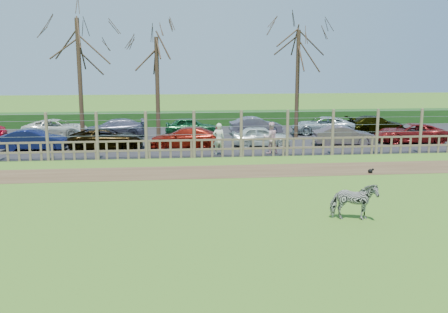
{
  "coord_description": "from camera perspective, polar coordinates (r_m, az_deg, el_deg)",
  "views": [
    {
      "loc": [
        -1.16,
        -17.96,
        5.04
      ],
      "look_at": [
        1.0,
        2.5,
        1.1
      ],
      "focal_mm": 40.0,
      "sensor_mm": 36.0,
      "label": 1
    }
  ],
  "objects": [
    {
      "name": "car_5",
      "position": [
        30.84,
        13.54,
        2.34
      ],
      "size": [
        3.74,
        1.6,
        1.2
      ],
      "primitive_type": "imported",
      "rotation": [
        0.0,
        0.0,
        1.48
      ],
      "color": "#64555D",
      "rests_on": "asphalt"
    },
    {
      "name": "car_13",
      "position": [
        37.03,
        16.94,
        3.55
      ],
      "size": [
        4.18,
        1.8,
        1.2
      ],
      "primitive_type": "imported",
      "rotation": [
        0.0,
        0.0,
        1.6
      ],
      "color": "black",
      "rests_on": "asphalt"
    },
    {
      "name": "car_4",
      "position": [
        29.79,
        4.26,
        2.32
      ],
      "size": [
        3.59,
        1.61,
        1.2
      ],
      "primitive_type": "imported",
      "rotation": [
        0.0,
        0.0,
        1.52
      ],
      "color": "silver",
      "rests_on": "asphalt"
    },
    {
      "name": "car_8",
      "position": [
        35.08,
        -18.55,
        3.07
      ],
      "size": [
        4.48,
        2.36,
        1.2
      ],
      "primitive_type": "imported",
      "rotation": [
        0.0,
        0.0,
        1.48
      ],
      "color": "white",
      "rests_on": "asphalt"
    },
    {
      "name": "crow",
      "position": [
        23.74,
        16.4,
        -1.59
      ],
      "size": [
        0.28,
        0.2,
        0.22
      ],
      "color": "black",
      "rests_on": "ground"
    },
    {
      "name": "car_1",
      "position": [
        30.34,
        -20.9,
        1.79
      ],
      "size": [
        3.71,
        1.5,
        1.2
      ],
      "primitive_type": "imported",
      "rotation": [
        0.0,
        0.0,
        1.51
      ],
      "color": "#111948",
      "rests_on": "asphalt"
    },
    {
      "name": "car_12",
      "position": [
        35.42,
        11.16,
        3.5
      ],
      "size": [
        4.52,
        2.47,
        1.2
      ],
      "primitive_type": "imported",
      "rotation": [
        0.0,
        0.0,
        4.6
      ],
      "color": "silver",
      "rests_on": "asphalt"
    },
    {
      "name": "asphalt",
      "position": [
        32.86,
        -3.93,
        2.03
      ],
      "size": [
        44.0,
        13.0,
        0.04
      ],
      "primitive_type": "cube",
      "color": "#232326",
      "rests_on": "ground"
    },
    {
      "name": "car_11",
      "position": [
        34.73,
        3.66,
        3.54
      ],
      "size": [
        3.69,
        1.41,
        1.2
      ],
      "primitive_type": "imported",
      "rotation": [
        0.0,
        0.0,
        1.61
      ],
      "color": "#5C5867",
      "rests_on": "asphalt"
    },
    {
      "name": "tree_mid",
      "position": [
        31.47,
        -7.68,
        10.43
      ],
      "size": [
        4.8,
        4.8,
        6.83
      ],
      "color": "#3D2B1E",
      "rests_on": "ground"
    },
    {
      "name": "fence",
      "position": [
        26.33,
        -3.42,
        1.57
      ],
      "size": [
        30.16,
        0.16,
        2.5
      ],
      "color": "brown",
      "rests_on": "ground"
    },
    {
      "name": "hedge",
      "position": [
        39.73,
        -4.33,
        4.32
      ],
      "size": [
        46.0,
        2.0,
        1.1
      ],
      "primitive_type": "cube",
      "color": "#1E4716",
      "rests_on": "ground"
    },
    {
      "name": "visitor_a",
      "position": [
        26.94,
        -0.6,
        2.01
      ],
      "size": [
        0.64,
        0.43,
        1.72
      ],
      "primitive_type": "imported",
      "rotation": [
        0.0,
        0.0,
        3.11
      ],
      "color": "beige",
      "rests_on": "asphalt"
    },
    {
      "name": "car_10",
      "position": [
        34.46,
        -3.81,
        3.48
      ],
      "size": [
        3.54,
        1.46,
        1.2
      ],
      "primitive_type": "imported",
      "rotation": [
        0.0,
        0.0,
        1.58
      ],
      "color": "#155127",
      "rests_on": "asphalt"
    },
    {
      "name": "car_9",
      "position": [
        34.22,
        -12.42,
        3.2
      ],
      "size": [
        4.26,
        2.03,
        1.2
      ],
      "primitive_type": "imported",
      "rotation": [
        0.0,
        0.0,
        4.8
      ],
      "color": "#57596F",
      "rests_on": "asphalt"
    },
    {
      "name": "car_2",
      "position": [
        29.59,
        -13.28,
        2.0
      ],
      "size": [
        4.5,
        2.42,
        1.2
      ],
      "primitive_type": "imported",
      "rotation": [
        0.0,
        0.0,
        1.67
      ],
      "color": "black",
      "rests_on": "asphalt"
    },
    {
      "name": "visitor_b",
      "position": [
        27.46,
        5.35,
        2.13
      ],
      "size": [
        0.94,
        0.79,
        1.72
      ],
      "primitive_type": "imported",
      "rotation": [
        0.0,
        0.0,
        3.31
      ],
      "color": "beige",
      "rests_on": "asphalt"
    },
    {
      "name": "tree_right",
      "position": [
        32.98,
        8.46,
        11.08
      ],
      "size": [
        4.8,
        4.8,
        7.35
      ],
      "color": "#3D2B1E",
      "rests_on": "ground"
    },
    {
      "name": "tree_left",
      "position": [
        30.93,
        -16.3,
        11.49
      ],
      "size": [
        4.8,
        4.8,
        7.88
      ],
      "color": "#3D2B1E",
      "rests_on": "ground"
    },
    {
      "name": "ground",
      "position": [
        18.69,
        -2.25,
        -4.81
      ],
      "size": [
        120.0,
        120.0,
        0.0
      ],
      "primitive_type": "plane",
      "color": "olive",
      "rests_on": "ground"
    },
    {
      "name": "car_6",
      "position": [
        33.15,
        20.5,
        2.53
      ],
      "size": [
        4.5,
        2.42,
        1.2
      ],
      "primitive_type": "imported",
      "rotation": [
        0.0,
        0.0,
        4.61
      ],
      "color": "maroon",
      "rests_on": "asphalt"
    },
    {
      "name": "zebra",
      "position": [
        16.59,
        14.61,
        -4.99
      ],
      "size": [
        1.55,
        0.91,
        1.23
      ],
      "primitive_type": "imported",
      "rotation": [
        0.0,
        0.0,
        1.39
      ],
      "color": "gray",
      "rests_on": "ground"
    },
    {
      "name": "car_3",
      "position": [
        29.26,
        -4.46,
        2.16
      ],
      "size": [
        4.32,
        2.2,
        1.2
      ],
      "primitive_type": "imported",
      "rotation": [
        0.0,
        0.0,
        4.58
      ],
      "color": "maroon",
      "rests_on": "asphalt"
    },
    {
      "name": "dirt_strip",
      "position": [
        23.04,
        -3.0,
        -1.79
      ],
      "size": [
        34.0,
        2.8,
        0.01
      ],
      "primitive_type": "cube",
      "color": "brown",
      "rests_on": "ground"
    }
  ]
}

